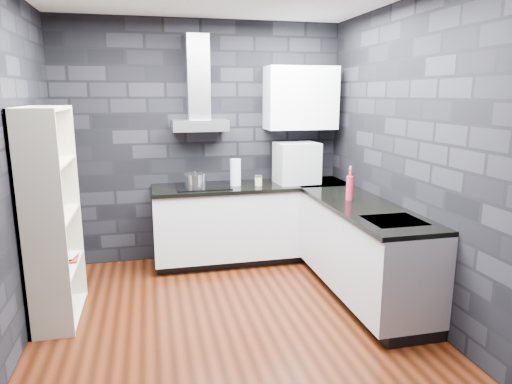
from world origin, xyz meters
name	(u,v)px	position (x,y,z in m)	size (l,w,h in m)	color
ground	(229,317)	(0.00, 0.00, 0.00)	(3.20, 3.20, 0.00)	#43190B
wall_back	(203,143)	(0.00, 1.62, 1.35)	(3.20, 0.05, 2.70)	black
wall_front	(284,214)	(0.00, -1.62, 1.35)	(3.20, 0.05, 2.70)	black
wall_left	(6,171)	(-1.62, 0.00, 1.35)	(0.05, 3.20, 2.70)	black
wall_right	(407,157)	(1.62, 0.00, 1.35)	(0.05, 3.20, 2.70)	black
toekick_back	(251,255)	(0.50, 1.34, 0.05)	(2.18, 0.50, 0.10)	black
toekick_right	(365,292)	(1.34, 0.10, 0.05)	(0.50, 1.78, 0.10)	black
counter_back_cab	(252,220)	(0.50, 1.30, 0.48)	(2.20, 0.60, 0.76)	silver
counter_right_cab	(364,249)	(1.30, 0.10, 0.48)	(0.60, 1.80, 0.76)	silver
counter_back_top	(252,186)	(0.50, 1.29, 0.88)	(2.20, 0.62, 0.04)	black
counter_right_top	(365,208)	(1.29, 0.10, 0.88)	(0.62, 1.80, 0.04)	black
counter_corner_top	(319,183)	(1.30, 1.30, 0.88)	(0.62, 0.62, 0.04)	black
hood_body	(200,125)	(-0.05, 1.43, 1.56)	(0.60, 0.34, 0.12)	#A7A6AB
hood_chimney	(198,78)	(-0.05, 1.50, 2.07)	(0.24, 0.20, 0.90)	#A7A6AB
upper_cabinet	(301,98)	(1.10, 1.43, 1.85)	(0.80, 0.35, 0.70)	white
cooktop	(203,186)	(-0.05, 1.30, 0.91)	(0.58, 0.50, 0.01)	black
sink_rim	(394,221)	(1.30, -0.40, 0.89)	(0.44, 0.40, 0.01)	#A7A6AB
pot	(195,181)	(-0.14, 1.23, 0.98)	(0.22, 0.22, 0.13)	#BABABF
glass_vase	(236,172)	(0.31, 1.30, 1.05)	(0.12, 0.12, 0.29)	silver
storage_jar	(258,181)	(0.56, 1.22, 0.95)	(0.08, 0.08, 0.10)	tan
utensil_crock	(280,176)	(0.85, 1.38, 0.96)	(0.10, 0.10, 0.13)	#BABABF
appliance_garage	(297,163)	(1.02, 1.28, 1.12)	(0.47, 0.36, 0.47)	#A5A7AC
red_bottle	(350,188)	(1.25, 0.35, 1.02)	(0.07, 0.07, 0.23)	#B11D36
bookshelf	(52,217)	(-1.42, 0.35, 0.90)	(0.34, 0.80, 1.80)	beige
fruit_bowl	(48,217)	(-1.42, 0.20, 0.94)	(0.23, 0.23, 0.06)	silver
book_red	(57,249)	(-1.43, 0.48, 0.57)	(0.17, 0.02, 0.23)	maroon
book_second	(59,245)	(-1.42, 0.52, 0.59)	(0.15, 0.02, 0.21)	#B2B2B2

